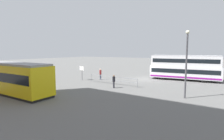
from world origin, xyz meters
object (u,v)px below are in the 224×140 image
object	(u,v)px
double_decker_bus	(184,67)
pedestrian_near_railing	(100,73)
tram_yellow	(6,77)
pedestrian_crossing	(114,81)
street_lamp	(187,59)
info_sign	(82,70)

from	to	relation	value
double_decker_bus	pedestrian_near_railing	xyz separation A→B (m)	(11.21, 6.50, -0.96)
tram_yellow	pedestrian_near_railing	xyz separation A→B (m)	(-4.02, -12.18, -0.71)
pedestrian_near_railing	pedestrian_crossing	world-z (taller)	pedestrian_near_railing
pedestrian_near_railing	street_lamp	world-z (taller)	street_lamp
double_decker_bus	pedestrian_crossing	world-z (taller)	double_decker_bus
tram_yellow	pedestrian_near_railing	distance (m)	12.85
tram_yellow	street_lamp	world-z (taller)	street_lamp
pedestrian_crossing	tram_yellow	bearing A→B (deg)	41.62
info_sign	street_lamp	size ratio (longest dim) A/B	0.35
tram_yellow	street_lamp	bearing A→B (deg)	-156.14
pedestrian_near_railing	pedestrian_crossing	xyz separation A→B (m)	(-4.97, 4.19, -0.08)
double_decker_bus	info_sign	world-z (taller)	double_decker_bus
tram_yellow	pedestrian_near_railing	bearing A→B (deg)	-108.28
pedestrian_crossing	street_lamp	bearing A→B (deg)	177.27
tram_yellow	pedestrian_crossing	xyz separation A→B (m)	(-9.00, -7.99, -0.78)
double_decker_bus	info_sign	size ratio (longest dim) A/B	4.49
pedestrian_crossing	info_sign	world-z (taller)	info_sign
tram_yellow	info_sign	bearing A→B (deg)	-100.00
double_decker_bus	pedestrian_near_railing	bearing A→B (deg)	30.09
double_decker_bus	street_lamp	xyz separation A→B (m)	(-1.95, 11.08, 1.82)
pedestrian_crossing	double_decker_bus	bearing A→B (deg)	-120.28
tram_yellow	pedestrian_near_railing	size ratio (longest dim) A/B	7.47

